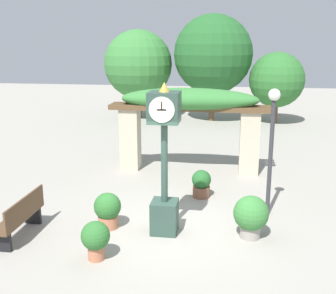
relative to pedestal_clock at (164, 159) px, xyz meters
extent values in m
plane|color=gray|center=(0.05, 0.15, -1.66)|extent=(60.00, 60.00, 0.00)
cube|color=#2D473D|center=(0.00, 0.00, -1.30)|extent=(0.56, 0.56, 0.71)
cylinder|color=#2D473D|center=(0.00, 0.00, -0.11)|extent=(0.14, 0.14, 1.67)
cylinder|color=gold|center=(0.00, 0.00, 0.75)|extent=(0.23, 0.23, 0.04)
cube|color=#2D473D|center=(0.00, 0.00, 1.08)|extent=(0.63, 0.63, 0.63)
cylinder|color=beige|center=(0.00, -0.32, 1.08)|extent=(0.51, 0.02, 0.51)
cylinder|color=beige|center=(0.00, 0.32, 1.08)|extent=(0.51, 0.02, 0.51)
cube|color=black|center=(0.00, -0.34, 1.08)|extent=(0.18, 0.01, 0.02)
cube|color=black|center=(0.00, -0.34, 1.16)|extent=(0.02, 0.01, 0.16)
cone|color=gold|center=(0.00, 0.00, 1.49)|extent=(0.22, 0.22, 0.19)
cube|color=#BCB299|center=(-1.83, 4.48, -0.67)|extent=(0.59, 0.59, 1.97)
cube|color=#BCB299|center=(1.93, 4.48, -0.67)|extent=(0.59, 0.59, 1.97)
cube|color=brown|center=(0.05, 4.18, 0.39)|extent=(4.95, 0.15, 0.15)
cube|color=brown|center=(0.05, 4.48, 0.39)|extent=(4.95, 0.15, 0.15)
cube|color=brown|center=(0.05, 4.77, 0.39)|extent=(4.95, 0.15, 0.15)
ellipsoid|color=#387A38|center=(0.05, 4.48, 0.64)|extent=(4.26, 1.19, 0.70)
cylinder|color=gray|center=(1.83, 0.02, -1.52)|extent=(0.43, 0.43, 0.26)
sphere|color=#387A38|center=(1.83, 0.02, -1.11)|extent=(0.74, 0.74, 0.74)
cylinder|color=brown|center=(0.63, 2.24, -1.51)|extent=(0.46, 0.46, 0.29)
sphere|color=#235B28|center=(0.63, 2.24, -1.17)|extent=(0.51, 0.51, 0.51)
cylinder|color=#B26B4C|center=(-1.28, 0.03, -1.52)|extent=(0.44, 0.44, 0.28)
sphere|color=#2D6B2D|center=(-1.28, 0.03, -1.15)|extent=(0.60, 0.60, 0.60)
cylinder|color=#B26B4C|center=(-1.10, -1.36, -1.52)|extent=(0.31, 0.31, 0.28)
sphere|color=#2D6B2D|center=(-1.10, -1.36, -1.17)|extent=(0.55, 0.55, 0.55)
cube|color=brown|center=(-3.03, -0.67, -1.24)|extent=(0.42, 1.66, 0.05)
cube|color=brown|center=(-2.84, -0.67, -0.99)|extent=(0.04, 1.66, 0.45)
cube|color=black|center=(-3.03, -0.01, -1.46)|extent=(0.38, 0.08, 0.39)
cube|color=black|center=(-3.03, -1.34, -1.46)|extent=(0.38, 0.08, 0.39)
cylinder|color=#333338|center=(2.28, 1.26, -0.29)|extent=(0.10, 0.10, 2.74)
sphere|color=white|center=(2.28, 1.26, 1.22)|extent=(0.27, 0.27, 0.27)
cylinder|color=brown|center=(-3.57, 13.60, -0.86)|extent=(0.28, 0.28, 1.59)
sphere|color=#387A38|center=(-3.57, 13.60, 1.19)|extent=(3.57, 3.57, 3.57)
cylinder|color=brown|center=(0.33, 13.38, -0.66)|extent=(0.28, 0.28, 1.99)
sphere|color=#235B28|center=(0.33, 13.38, 1.73)|extent=(3.97, 3.97, 3.97)
cylinder|color=brown|center=(3.51, 13.13, -1.04)|extent=(0.28, 0.28, 1.22)
sphere|color=#2D6B2D|center=(3.51, 13.13, 0.52)|extent=(2.71, 2.71, 2.71)
camera|label=1|loc=(1.34, -8.33, 2.39)|focal=45.00mm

